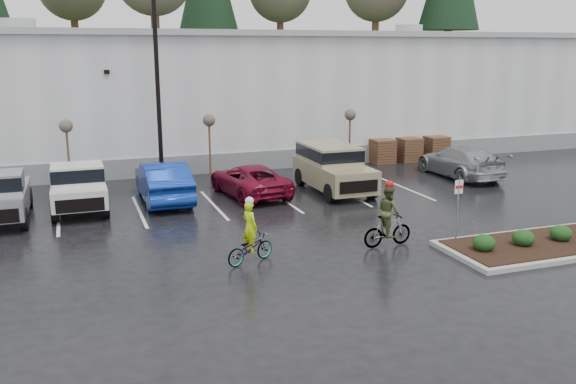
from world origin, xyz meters
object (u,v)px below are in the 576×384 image
object	(u,v)px
pallet_stack_a	(382,151)
suv_tan	(334,169)
sapling_west	(66,130)
cyclist_hivis	(250,242)
fire_lane_sign	(458,203)
sapling_mid	(209,124)
sapling_east	(350,118)
pickup_white	(78,185)
pallet_stack_b	(409,149)
car_red	(249,180)
car_blue	(163,181)
cyclist_olive	(388,222)
car_far_silver	(460,161)
lamppost	(156,62)
pallet_stack_c	(436,148)

from	to	relation	value
pallet_stack_a	suv_tan	size ratio (longest dim) A/B	0.26
sapling_west	cyclist_hivis	size ratio (longest dim) A/B	1.57
fire_lane_sign	pallet_stack_a	bearing A→B (deg)	71.19
sapling_mid	sapling_east	distance (m)	7.50
sapling_west	pallet_stack_a	distance (m)	16.66
pallet_stack_a	pickup_white	size ratio (longest dim) A/B	0.26
sapling_east	pallet_stack_b	size ratio (longest dim) A/B	2.37
sapling_mid	suv_tan	distance (m)	6.64
pallet_stack_a	fire_lane_sign	distance (m)	14.60
car_red	car_blue	bearing A→B (deg)	-10.52
suv_tan	pickup_white	bearing A→B (deg)	176.15
cyclist_hivis	cyclist_olive	xyz separation A→B (m)	(4.65, -0.00, 0.16)
sapling_mid	car_far_silver	xyz separation A→B (m)	(11.88, -3.62, -1.95)
lamppost	car_blue	world-z (taller)	lamppost
sapling_east	cyclist_hivis	xyz separation A→B (m)	(-9.01, -12.15, -2.09)
pallet_stack_c	cyclist_hivis	bearing A→B (deg)	-138.78
lamppost	pallet_stack_c	size ratio (longest dim) A/B	6.83
lamppost	sapling_east	size ratio (longest dim) A/B	2.88
sapling_west	sapling_mid	size ratio (longest dim) A/B	1.00
car_blue	car_red	world-z (taller)	car_blue
sapling_west	pallet_stack_b	bearing A→B (deg)	3.14
sapling_mid	sapling_west	bearing A→B (deg)	180.00
sapling_east	lamppost	bearing A→B (deg)	-174.29
sapling_mid	cyclist_hivis	xyz separation A→B (m)	(-1.51, -12.15, -2.09)
sapling_east	pickup_white	bearing A→B (deg)	-164.89
lamppost	car_red	size ratio (longest dim) A/B	1.88
suv_tan	pallet_stack_a	bearing A→B (deg)	45.41
suv_tan	cyclist_hivis	world-z (taller)	suv_tan
sapling_east	car_red	world-z (taller)	sapling_east
pallet_stack_c	cyclist_olive	xyz separation A→B (m)	(-10.37, -13.15, 0.13)
pickup_white	car_far_silver	xyz separation A→B (m)	(18.08, 0.08, -0.20)
pallet_stack_b	fire_lane_sign	size ratio (longest dim) A/B	0.61
sapling_east	car_far_silver	bearing A→B (deg)	-39.60
sapling_mid	car_red	size ratio (longest dim) A/B	0.65
sapling_west	car_red	distance (m)	8.57
lamppost	sapling_east	world-z (taller)	lamppost
sapling_west	suv_tan	world-z (taller)	sapling_west
sapling_west	sapling_mid	distance (m)	6.50
sapling_east	pallet_stack_b	bearing A→B (deg)	13.39
sapling_east	cyclist_olive	world-z (taller)	sapling_east
sapling_east	pallet_stack_c	xyz separation A→B (m)	(6.00, 1.00, -2.05)
lamppost	pallet_stack_a	distance (m)	13.61
sapling_east	car_far_silver	world-z (taller)	sapling_east
lamppost	pickup_white	distance (m)	6.57
pallet_stack_c	fire_lane_sign	size ratio (longest dim) A/B	0.61
car_far_silver	cyclist_hivis	distance (m)	15.88
fire_lane_sign	cyclist_olive	xyz separation A→B (m)	(-2.17, 0.65, -0.60)
fire_lane_sign	cyclist_olive	bearing A→B (deg)	163.37
sapling_west	lamppost	bearing A→B (deg)	-14.04
pallet_stack_b	sapling_east	bearing A→B (deg)	-166.61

